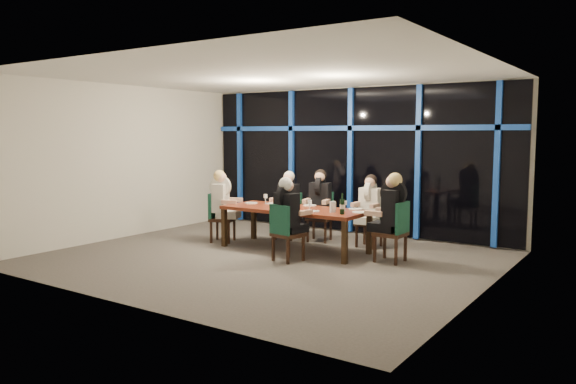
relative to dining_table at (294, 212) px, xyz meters
The scene contains 29 objects.
room 1.56m from the dining_table, 90.00° to the right, with size 7.04×7.00×3.02m.
window_wall 2.30m from the dining_table, 89.70° to the left, with size 6.86×0.43×2.94m.
dining_table is the anchor object (origin of this frame).
chair_far_left 1.14m from the dining_table, 128.04° to the left, with size 0.45×0.45×0.90m.
chair_far_mid 1.06m from the dining_table, 94.16° to the left, with size 0.52×0.52×0.94m.
chair_far_right 1.46m from the dining_table, 47.84° to the left, with size 0.42×0.42×0.90m.
chair_end_left 1.64m from the dining_table, behind, with size 0.56×0.56×0.93m.
chair_end_right 1.87m from the dining_table, ahead, with size 0.46×0.46×0.98m.
chair_near_mid 0.93m from the dining_table, 66.55° to the right, with size 0.51×0.51×0.93m.
diner_far_left 1.08m from the dining_table, 130.34° to the left, with size 0.47×0.58×0.88m.
diner_far_mid 0.99m from the dining_table, 93.49° to the left, with size 0.52×0.63×0.91m.
diner_far_right 1.40m from the dining_table, 45.70° to the left, with size 0.45×0.56×0.88m.
diner_end_left 1.57m from the dining_table, behind, with size 0.64×0.57×0.91m.
diner_end_right 1.80m from the dining_table, ahead, with size 0.61×0.49×0.95m.
diner_near_mid 0.88m from the dining_table, 63.47° to the right, with size 0.51×0.62×0.90m.
plate_far_left 0.69m from the dining_table, 159.08° to the left, with size 0.24×0.24×0.01m, color white.
plate_far_mid 0.42m from the dining_table, 81.38° to the left, with size 0.24×0.24×0.01m, color white.
plate_far_right 1.07m from the dining_table, 23.77° to the left, with size 0.24×0.24×0.01m, color white.
plate_end_left 1.04m from the dining_table, behind, with size 0.24×0.24×0.01m, color white.
plate_end_right 1.22m from the dining_table, ahead, with size 0.24×0.24×0.01m, color white.
plate_near_mid 0.55m from the dining_table, 23.02° to the right, with size 0.24×0.24×0.01m, color white.
wine_bottle 1.10m from the dining_table, 10.99° to the right, with size 0.08×0.08×0.34m.
water_pitcher 0.84m from the dining_table, ahead, with size 0.11×0.10×0.18m.
tea_light 0.16m from the dining_table, 111.21° to the right, with size 0.05×0.05×0.03m, color #FFAF4C.
wine_glass_a 0.38m from the dining_table, 160.06° to the right, with size 0.07×0.07×0.19m.
wine_glass_b 0.20m from the dining_table, 55.91° to the left, with size 0.06×0.06×0.17m.
wine_glass_c 0.45m from the dining_table, 16.89° to the right, with size 0.07×0.07×0.18m.
wine_glass_d 0.81m from the dining_table, 166.58° to the left, with size 0.07×0.07×0.18m.
wine_glass_e 0.95m from the dining_table, 10.32° to the left, with size 0.07×0.07×0.17m.
Camera 1 is at (5.37, -7.35, 2.06)m, focal length 35.00 mm.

